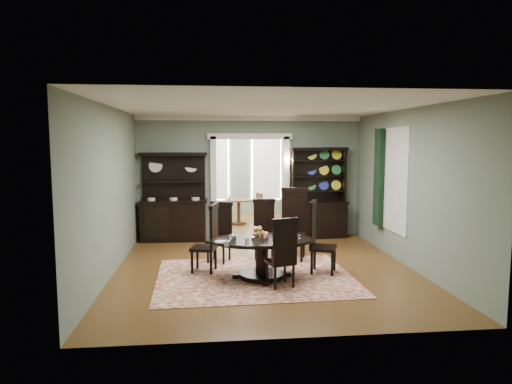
# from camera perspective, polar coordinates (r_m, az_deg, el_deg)

# --- Properties ---
(room) EXTENTS (5.51, 6.01, 3.01)m
(room) POSITION_cam_1_polar(r_m,az_deg,el_deg) (8.38, 1.06, 0.85)
(room) COLOR brown
(room) RESTS_ON ground
(parlor) EXTENTS (3.51, 3.50, 3.01)m
(parlor) POSITION_cam_1_polar(r_m,az_deg,el_deg) (13.83, -1.73, 2.77)
(parlor) COLOR brown
(parlor) RESTS_ON ground
(doorway_trim) EXTENTS (2.08, 0.25, 2.57)m
(doorway_trim) POSITION_cam_1_polar(r_m,az_deg,el_deg) (11.31, -0.77, 2.49)
(doorway_trim) COLOR silver
(doorway_trim) RESTS_ON floor
(right_window) EXTENTS (0.15, 1.47, 2.12)m
(right_window) POSITION_cam_1_polar(r_m,az_deg,el_deg) (9.92, 16.05, 1.59)
(right_window) COLOR white
(right_window) RESTS_ON wall_right
(wall_sconce) EXTENTS (0.27, 0.21, 0.21)m
(wall_sconce) POSITION_cam_1_polar(r_m,az_deg,el_deg) (11.27, 4.12, 3.84)
(wall_sconce) COLOR #BD7732
(wall_sconce) RESTS_ON back_wall_right
(rug) EXTENTS (3.48, 2.82, 0.01)m
(rug) POSITION_cam_1_polar(r_m,az_deg,el_deg) (8.15, -0.14, -10.58)
(rug) COLOR maroon
(rug) RESTS_ON floor
(dining_table) EXTENTS (1.80, 1.68, 0.70)m
(dining_table) POSITION_cam_1_polar(r_m,az_deg,el_deg) (7.99, 0.74, -7.35)
(dining_table) COLOR black
(dining_table) RESTS_ON rug
(centerpiece) EXTENTS (1.48, 0.95, 0.24)m
(centerpiece) POSITION_cam_1_polar(r_m,az_deg,el_deg) (7.87, 0.49, -5.46)
(centerpiece) COLOR silver
(centerpiece) RESTS_ON dining_table
(chair_far_left) EXTENTS (0.57, 0.55, 1.19)m
(chair_far_left) POSITION_cam_1_polar(r_m,az_deg,el_deg) (9.12, -4.46, -4.77)
(chair_far_left) COLOR black
(chair_far_left) RESTS_ON rug
(chair_far_mid) EXTENTS (0.49, 0.47, 1.21)m
(chair_far_mid) POSITION_cam_1_polar(r_m,az_deg,el_deg) (9.33, 1.01, -4.42)
(chair_far_mid) COLOR black
(chair_far_mid) RESTS_ON rug
(chair_far_right) EXTENTS (0.66, 0.64, 1.44)m
(chair_far_right) POSITION_cam_1_polar(r_m,az_deg,el_deg) (9.30, 4.73, -3.71)
(chair_far_right) COLOR black
(chair_far_right) RESTS_ON rug
(chair_end_left) EXTENTS (0.54, 0.56, 1.26)m
(chair_end_left) POSITION_cam_1_polar(r_m,az_deg,el_deg) (8.34, -5.84, -5.57)
(chair_end_left) COLOR black
(chair_end_left) RESTS_ON rug
(chair_end_right) EXTENTS (0.61, 0.62, 1.31)m
(chair_end_right) POSITION_cam_1_polar(r_m,az_deg,el_deg) (8.35, 7.69, -5.38)
(chair_end_right) COLOR black
(chair_end_right) RESTS_ON rug
(chair_near) EXTENTS (0.53, 0.51, 1.17)m
(chair_near) POSITION_cam_1_polar(r_m,az_deg,el_deg) (7.43, 3.38, -7.42)
(chair_near) COLOR black
(chair_near) RESTS_ON rug
(sideboard) EXTENTS (1.63, 0.63, 2.12)m
(sideboard) POSITION_cam_1_polar(r_m,az_deg,el_deg) (11.14, -10.22, -2.22)
(sideboard) COLOR black
(sideboard) RESTS_ON floor
(welsh_dresser) EXTENTS (1.47, 0.64, 2.23)m
(welsh_dresser) POSITION_cam_1_polar(r_m,az_deg,el_deg) (11.43, 7.80, -1.61)
(welsh_dresser) COLOR black
(welsh_dresser) RESTS_ON floor
(parlor_table) EXTENTS (0.78, 0.78, 0.72)m
(parlor_table) POSITION_cam_1_polar(r_m,az_deg,el_deg) (13.13, -2.17, -2.00)
(parlor_table) COLOR #573518
(parlor_table) RESTS_ON parlor_floor
(parlor_chair_left) EXTENTS (0.37, 0.35, 0.84)m
(parlor_chair_left) POSITION_cam_1_polar(r_m,az_deg,el_deg) (13.07, -3.79, -2.15)
(parlor_chair_left) COLOR #573518
(parlor_chair_left) RESTS_ON parlor_floor
(parlor_chair_right) EXTENTS (0.44, 0.43, 0.92)m
(parlor_chair_right) POSITION_cam_1_polar(r_m,az_deg,el_deg) (13.03, 0.83, -1.98)
(parlor_chair_right) COLOR #573518
(parlor_chair_right) RESTS_ON parlor_floor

